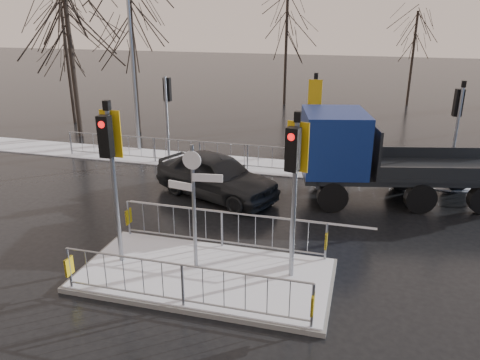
% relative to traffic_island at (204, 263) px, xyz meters
% --- Properties ---
extents(ground, '(120.00, 120.00, 0.00)m').
position_rel_traffic_island_xyz_m(ground, '(0.01, -0.01, -0.39)').
color(ground, black).
rests_on(ground, ground).
extents(snow_verge, '(30.00, 2.00, 0.04)m').
position_rel_traffic_island_xyz_m(snow_verge, '(0.01, 8.59, -0.37)').
color(snow_verge, silver).
rests_on(snow_verge, ground).
extents(lane_markings, '(8.00, 11.38, 0.01)m').
position_rel_traffic_island_xyz_m(lane_markings, '(0.01, -0.34, -0.39)').
color(lane_markings, silver).
rests_on(lane_markings, ground).
extents(traffic_island, '(6.00, 3.04, 4.15)m').
position_rel_traffic_island_xyz_m(traffic_island, '(0.00, 0.00, 0.00)').
color(traffic_island, '#63635E').
rests_on(traffic_island, ground).
extents(far_kerb_fixtures, '(18.00, 0.65, 3.83)m').
position_rel_traffic_island_xyz_m(far_kerb_fixtures, '(0.31, 8.08, 0.63)').
color(far_kerb_fixtures, gray).
rests_on(far_kerb_fixtures, ground).
extents(car_far_lane, '(4.83, 3.39, 1.53)m').
position_rel_traffic_island_xyz_m(car_far_lane, '(-1.31, 4.99, 0.37)').
color(car_far_lane, black).
rests_on(car_far_lane, ground).
extents(flatbed_truck, '(6.82, 3.75, 2.99)m').
position_rel_traffic_island_xyz_m(flatbed_truck, '(3.36, 5.98, 1.20)').
color(flatbed_truck, black).
rests_on(flatbed_truck, ground).
extents(tree_near_a, '(4.75, 4.75, 8.97)m').
position_rel_traffic_island_xyz_m(tree_near_a, '(-10.49, 10.99, 5.72)').
color(tree_near_a, black).
rests_on(tree_near_a, ground).
extents(tree_near_b, '(4.00, 4.00, 7.55)m').
position_rel_traffic_island_xyz_m(tree_near_b, '(-7.99, 12.49, 4.76)').
color(tree_near_b, black).
rests_on(tree_near_b, ground).
extents(tree_near_c, '(3.50, 3.50, 6.61)m').
position_rel_traffic_island_xyz_m(tree_near_c, '(-12.49, 13.49, 4.11)').
color(tree_near_c, black).
rests_on(tree_near_c, ground).
extents(tree_far_a, '(3.75, 3.75, 7.08)m').
position_rel_traffic_island_xyz_m(tree_far_a, '(-1.99, 21.99, 4.43)').
color(tree_far_a, black).
rests_on(tree_far_a, ground).
extents(tree_far_b, '(3.25, 3.25, 6.14)m').
position_rel_traffic_island_xyz_m(tree_far_b, '(6.01, 23.99, 3.79)').
color(tree_far_b, black).
rests_on(tree_far_b, ground).
extents(street_lamp_left, '(1.25, 0.18, 8.20)m').
position_rel_traffic_island_xyz_m(street_lamp_left, '(-6.42, 9.49, 4.10)').
color(street_lamp_left, gray).
rests_on(street_lamp_left, ground).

